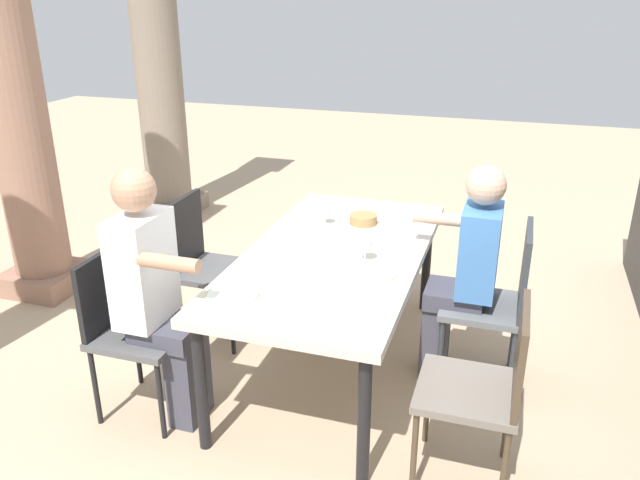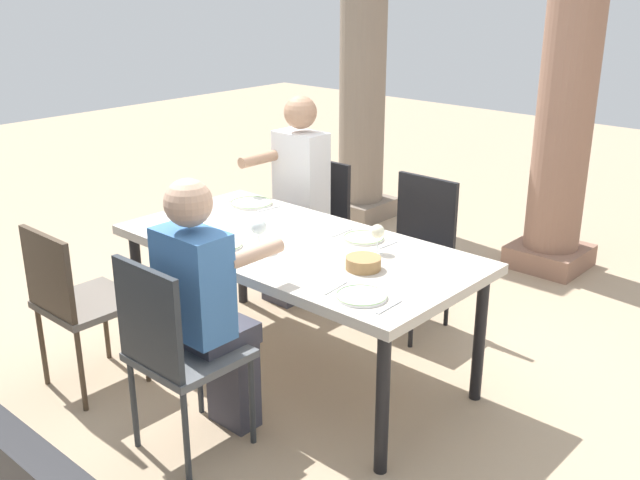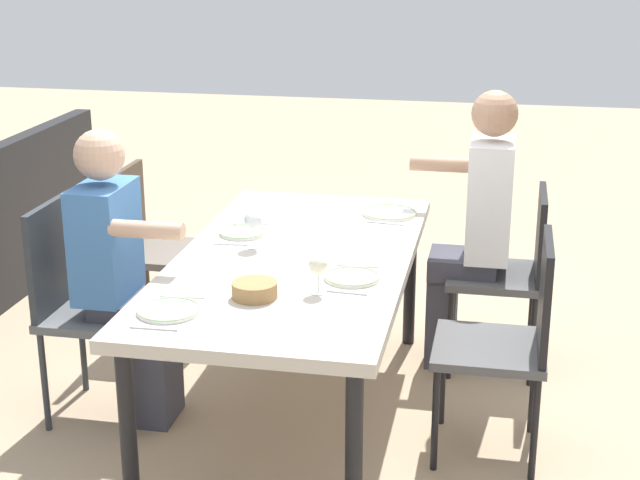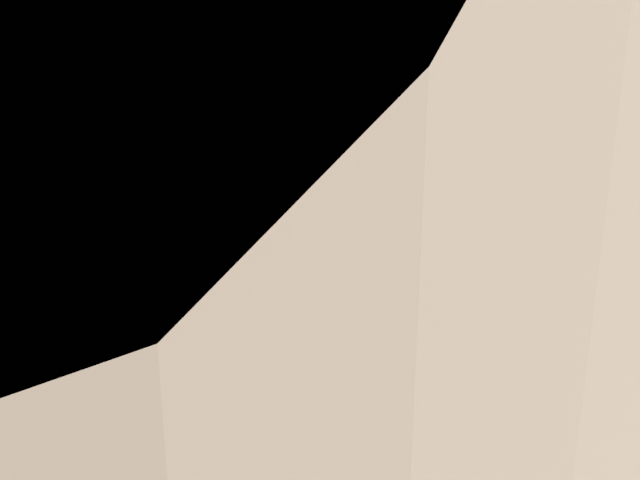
# 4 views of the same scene
# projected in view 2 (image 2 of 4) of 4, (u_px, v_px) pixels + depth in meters

# --- Properties ---
(ground_plane) EXTENTS (16.00, 16.00, 0.00)m
(ground_plane) POSITION_uv_depth(u_px,v_px,m) (298.00, 369.00, 4.09)
(ground_plane) COLOR tan
(dining_table) EXTENTS (1.93, 0.96, 0.74)m
(dining_table) POSITION_uv_depth(u_px,v_px,m) (296.00, 254.00, 3.85)
(dining_table) COLOR beige
(dining_table) RESTS_ON ground
(chair_west_north) EXTENTS (0.44, 0.44, 0.88)m
(chair_west_north) POSITION_uv_depth(u_px,v_px,m) (314.00, 216.00, 4.98)
(chair_west_north) COLOR #4F4F50
(chair_west_north) RESTS_ON ground
(chair_west_south) EXTENTS (0.44, 0.44, 0.90)m
(chair_west_south) POSITION_uv_depth(u_px,v_px,m) (74.00, 297.00, 3.72)
(chair_west_south) COLOR #6A6158
(chair_west_south) RESTS_ON ground
(chair_mid_north) EXTENTS (0.44, 0.44, 0.92)m
(chair_mid_north) POSITION_uv_depth(u_px,v_px,m) (414.00, 243.00, 4.46)
(chair_mid_north) COLOR #4F4F50
(chair_mid_north) RESTS_ON ground
(chair_mid_south) EXTENTS (0.44, 0.44, 0.95)m
(chair_mid_south) POSITION_uv_depth(u_px,v_px,m) (174.00, 346.00, 3.19)
(chair_mid_south) COLOR #5B5E61
(chair_mid_south) RESTS_ON ground
(diner_woman_green) EXTENTS (0.35, 0.50, 1.35)m
(diner_woman_green) POSITION_uv_depth(u_px,v_px,m) (294.00, 193.00, 4.78)
(diner_woman_green) COLOR #3F3F4C
(diner_woman_green) RESTS_ON ground
(diner_man_white) EXTENTS (0.35, 0.49, 1.27)m
(diner_man_white) POSITION_uv_depth(u_px,v_px,m) (207.00, 303.00, 3.28)
(diner_man_white) COLOR #3F3F4C
(diner_man_white) RESTS_ON ground
(stone_column_near) EXTENTS (0.52, 0.52, 2.87)m
(stone_column_near) POSITION_uv_depth(u_px,v_px,m) (363.00, 56.00, 6.18)
(stone_column_near) COLOR gray
(stone_column_near) RESTS_ON ground
(stone_column_centre) EXTENTS (0.52, 0.52, 2.90)m
(stone_column_centre) POSITION_uv_depth(u_px,v_px,m) (570.00, 72.00, 5.03)
(stone_column_centre) COLOR #936B56
(stone_column_centre) RESTS_ON ground
(plate_0) EXTENTS (0.26, 0.26, 0.02)m
(plate_0) POSITION_uv_depth(u_px,v_px,m) (251.00, 203.00, 4.47)
(plate_0) COLOR white
(plate_0) RESTS_ON dining_table
(fork_0) EXTENTS (0.02, 0.17, 0.01)m
(fork_0) POSITION_uv_depth(u_px,v_px,m) (235.00, 199.00, 4.57)
(fork_0) COLOR silver
(fork_0) RESTS_ON dining_table
(spoon_0) EXTENTS (0.03, 0.17, 0.01)m
(spoon_0) POSITION_uv_depth(u_px,v_px,m) (269.00, 209.00, 4.38)
(spoon_0) COLOR silver
(spoon_0) RESTS_ON dining_table
(plate_1) EXTENTS (0.20, 0.20, 0.02)m
(plate_1) POSITION_uv_depth(u_px,v_px,m) (223.00, 245.00, 3.78)
(plate_1) COLOR white
(plate_1) RESTS_ON dining_table
(wine_glass_1) EXTENTS (0.08, 0.08, 0.16)m
(wine_glass_1) POSITION_uv_depth(u_px,v_px,m) (259.00, 228.00, 3.71)
(wine_glass_1) COLOR white
(wine_glass_1) RESTS_ON dining_table
(fork_1) EXTENTS (0.04, 0.17, 0.01)m
(fork_1) POSITION_uv_depth(u_px,v_px,m) (204.00, 239.00, 3.88)
(fork_1) COLOR silver
(fork_1) RESTS_ON dining_table
(spoon_1) EXTENTS (0.03, 0.17, 0.01)m
(spoon_1) POSITION_uv_depth(u_px,v_px,m) (242.00, 253.00, 3.69)
(spoon_1) COLOR silver
(spoon_1) RESTS_ON dining_table
(plate_2) EXTENTS (0.22, 0.22, 0.02)m
(plate_2) POSITION_uv_depth(u_px,v_px,m) (363.00, 238.00, 3.89)
(plate_2) COLOR white
(plate_2) RESTS_ON dining_table
(wine_glass_2) EXTENTS (0.07, 0.07, 0.15)m
(wine_glass_2) POSITION_uv_depth(u_px,v_px,m) (378.00, 232.00, 3.68)
(wine_glass_2) COLOR white
(wine_glass_2) RESTS_ON dining_table
(fork_2) EXTENTS (0.02, 0.17, 0.01)m
(fork_2) POSITION_uv_depth(u_px,v_px,m) (342.00, 233.00, 3.98)
(fork_2) COLOR silver
(fork_2) RESTS_ON dining_table
(spoon_2) EXTENTS (0.03, 0.17, 0.01)m
(spoon_2) POSITION_uv_depth(u_px,v_px,m) (386.00, 245.00, 3.79)
(spoon_2) COLOR silver
(spoon_2) RESTS_ON dining_table
(plate_3) EXTENTS (0.23, 0.23, 0.02)m
(plate_3) POSITION_uv_depth(u_px,v_px,m) (361.00, 296.00, 3.19)
(plate_3) COLOR white
(plate_3) RESTS_ON dining_table
(fork_3) EXTENTS (0.03, 0.17, 0.01)m
(fork_3) POSITION_uv_depth(u_px,v_px,m) (335.00, 288.00, 3.29)
(fork_3) COLOR silver
(fork_3) RESTS_ON dining_table
(spoon_3) EXTENTS (0.02, 0.17, 0.01)m
(spoon_3) POSITION_uv_depth(u_px,v_px,m) (389.00, 307.00, 3.10)
(spoon_3) COLOR silver
(spoon_3) RESTS_ON dining_table
(bread_basket) EXTENTS (0.17, 0.17, 0.06)m
(bread_basket) POSITION_uv_depth(u_px,v_px,m) (363.00, 263.00, 3.49)
(bread_basket) COLOR #9E7547
(bread_basket) RESTS_ON dining_table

